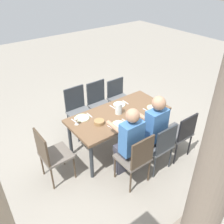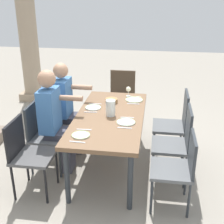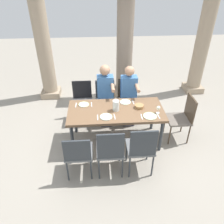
{
  "view_description": "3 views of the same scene",
  "coord_description": "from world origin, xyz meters",
  "px_view_note": "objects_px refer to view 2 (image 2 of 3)",
  "views": [
    {
      "loc": [
        2.24,
        2.75,
        3.02
      ],
      "look_at": [
        0.14,
        -0.01,
        0.82
      ],
      "focal_mm": 38.67,
      "sensor_mm": 36.0,
      "label": 1
    },
    {
      "loc": [
        -3.45,
        -0.54,
        2.24
      ],
      "look_at": [
        -0.03,
        -0.03,
        0.8
      ],
      "focal_mm": 48.4,
      "sensor_mm": 36.0,
      "label": 2
    },
    {
      "loc": [
        -0.32,
        -3.46,
        2.97
      ],
      "look_at": [
        -0.08,
        -0.08,
        0.75
      ],
      "focal_mm": 35.57,
      "sensor_mm": 36.0,
      "label": 3
    }
  ],
  "objects_px": {
    "chair_west_south": "(179,166)",
    "wine_glass_3": "(128,89)",
    "chair_mid_south": "(177,140)",
    "stone_column_far": "(27,28)",
    "plate_0": "(81,135)",
    "plate_2": "(93,107)",
    "water_pitcher": "(111,109)",
    "chair_east_north": "(55,116)",
    "chair_mid_north": "(43,132)",
    "plate_3": "(134,100)",
    "plate_1": "(126,122)",
    "bread_basket": "(111,101)",
    "chair_west_north": "(27,151)",
    "chair_head_east": "(122,96)",
    "chair_east_south": "(176,122)",
    "dining_table": "(110,120)",
    "diner_woman_green": "(55,118)",
    "diner_man_white": "(67,106)"
  },
  "relations": [
    {
      "from": "plate_2",
      "to": "dining_table",
      "type": "bearing_deg",
      "value": -129.12
    },
    {
      "from": "dining_table",
      "to": "chair_west_south",
      "type": "xyz_separation_m",
      "value": [
        -0.67,
        -0.84,
        -0.17
      ]
    },
    {
      "from": "chair_mid_south",
      "to": "plate_3",
      "type": "distance_m",
      "value": 0.98
    },
    {
      "from": "chair_west_north",
      "to": "chair_east_south",
      "type": "distance_m",
      "value": 1.97
    },
    {
      "from": "chair_head_east",
      "to": "wine_glass_3",
      "type": "height_order",
      "value": "chair_head_east"
    },
    {
      "from": "diner_man_white",
      "to": "plate_2",
      "type": "xyz_separation_m",
      "value": [
        -0.13,
        -0.4,
        0.05
      ]
    },
    {
      "from": "chair_east_north",
      "to": "stone_column_far",
      "type": "bearing_deg",
      "value": 29.93
    },
    {
      "from": "stone_column_far",
      "to": "plate_0",
      "type": "xyz_separation_m",
      "value": [
        -2.98,
        -1.8,
        -0.73
      ]
    },
    {
      "from": "chair_west_north",
      "to": "chair_head_east",
      "type": "relative_size",
      "value": 0.95
    },
    {
      "from": "chair_east_north",
      "to": "wine_glass_3",
      "type": "relative_size",
      "value": 6.43
    },
    {
      "from": "plate_0",
      "to": "stone_column_far",
      "type": "bearing_deg",
      "value": 31.08
    },
    {
      "from": "chair_east_north",
      "to": "diner_man_white",
      "type": "relative_size",
      "value": 0.71
    },
    {
      "from": "chair_mid_south",
      "to": "bread_basket",
      "type": "bearing_deg",
      "value": 55.71
    },
    {
      "from": "chair_west_south",
      "to": "chair_mid_south",
      "type": "relative_size",
      "value": 0.9
    },
    {
      "from": "chair_east_north",
      "to": "plate_3",
      "type": "height_order",
      "value": "chair_east_north"
    },
    {
      "from": "chair_west_north",
      "to": "water_pitcher",
      "type": "xyz_separation_m",
      "value": [
        0.67,
        -0.85,
        0.3
      ]
    },
    {
      "from": "chair_west_south",
      "to": "plate_2",
      "type": "xyz_separation_m",
      "value": [
        0.88,
        1.1,
        0.25
      ]
    },
    {
      "from": "plate_3",
      "to": "chair_head_east",
      "type": "bearing_deg",
      "value": 19.61
    },
    {
      "from": "chair_mid_south",
      "to": "chair_west_south",
      "type": "bearing_deg",
      "value": 179.06
    },
    {
      "from": "chair_head_east",
      "to": "stone_column_far",
      "type": "height_order",
      "value": "stone_column_far"
    },
    {
      "from": "dining_table",
      "to": "diner_woman_green",
      "type": "height_order",
      "value": "diner_woman_green"
    },
    {
      "from": "chair_mid_north",
      "to": "diner_woman_green",
      "type": "relative_size",
      "value": 0.67
    },
    {
      "from": "chair_east_south",
      "to": "plate_0",
      "type": "distance_m",
      "value": 1.44
    },
    {
      "from": "chair_mid_north",
      "to": "plate_3",
      "type": "relative_size",
      "value": 3.59
    },
    {
      "from": "diner_man_white",
      "to": "wine_glass_3",
      "type": "xyz_separation_m",
      "value": [
        0.41,
        -0.81,
        0.14
      ]
    },
    {
      "from": "diner_man_white",
      "to": "stone_column_far",
      "type": "xyz_separation_m",
      "value": [
        2.04,
        1.37,
        0.78
      ]
    },
    {
      "from": "plate_2",
      "to": "bread_basket",
      "type": "bearing_deg",
      "value": -41.83
    },
    {
      "from": "chair_head_east",
      "to": "stone_column_far",
      "type": "bearing_deg",
      "value": 62.26
    },
    {
      "from": "chair_west_south",
      "to": "plate_0",
      "type": "bearing_deg",
      "value": 86.37
    },
    {
      "from": "chair_mid_north",
      "to": "wine_glass_3",
      "type": "xyz_separation_m",
      "value": [
        0.92,
        -1.0,
        0.32
      ]
    },
    {
      "from": "chair_head_east",
      "to": "plate_3",
      "type": "xyz_separation_m",
      "value": [
        -0.73,
        -0.26,
        0.21
      ]
    },
    {
      "from": "chair_mid_south",
      "to": "water_pitcher",
      "type": "height_order",
      "value": "chair_mid_south"
    },
    {
      "from": "chair_mid_north",
      "to": "chair_west_north",
      "type": "bearing_deg",
      "value": -179.82
    },
    {
      "from": "chair_west_north",
      "to": "chair_east_south",
      "type": "bearing_deg",
      "value": -59.18
    },
    {
      "from": "chair_mid_south",
      "to": "chair_west_north",
      "type": "bearing_deg",
      "value": 106.75
    },
    {
      "from": "chair_mid_south",
      "to": "diner_woman_green",
      "type": "xyz_separation_m",
      "value": [
        0.0,
        1.52,
        0.19
      ]
    },
    {
      "from": "chair_west_south",
      "to": "wine_glass_3",
      "type": "bearing_deg",
      "value": 25.52
    },
    {
      "from": "diner_man_white",
      "to": "plate_1",
      "type": "xyz_separation_m",
      "value": [
        -0.53,
        -0.88,
        0.05
      ]
    },
    {
      "from": "chair_mid_north",
      "to": "plate_1",
      "type": "xyz_separation_m",
      "value": [
        -0.03,
        -1.07,
        0.23
      ]
    },
    {
      "from": "chair_east_north",
      "to": "stone_column_far",
      "type": "distance_m",
      "value": 2.54
    },
    {
      "from": "chair_west_south",
      "to": "wine_glass_3",
      "type": "relative_size",
      "value": 5.88
    },
    {
      "from": "chair_mid_south",
      "to": "stone_column_far",
      "type": "height_order",
      "value": "stone_column_far"
    },
    {
      "from": "chair_west_north",
      "to": "plate_2",
      "type": "height_order",
      "value": "chair_west_north"
    },
    {
      "from": "plate_0",
      "to": "wine_glass_3",
      "type": "bearing_deg",
      "value": -15.83
    },
    {
      "from": "chair_head_east",
      "to": "dining_table",
      "type": "bearing_deg",
      "value": 180.0
    },
    {
      "from": "chair_head_east",
      "to": "chair_west_north",
      "type": "bearing_deg",
      "value": 157.07
    },
    {
      "from": "plate_0",
      "to": "wine_glass_3",
      "type": "xyz_separation_m",
      "value": [
        1.36,
        -0.38,
        0.09
      ]
    },
    {
      "from": "chair_east_north",
      "to": "diner_man_white",
      "type": "bearing_deg",
      "value": -89.13
    },
    {
      "from": "chair_east_north",
      "to": "chair_mid_north",
      "type": "bearing_deg",
      "value": -179.57
    },
    {
      "from": "chair_mid_south",
      "to": "wine_glass_3",
      "type": "height_order",
      "value": "chair_mid_south"
    }
  ]
}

